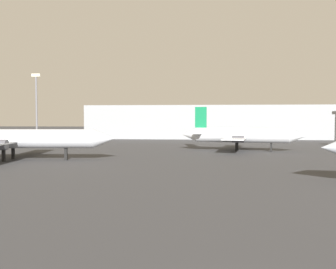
{
  "coord_description": "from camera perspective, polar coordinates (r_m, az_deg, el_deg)",
  "views": [
    {
      "loc": [
        -2.12,
        -12.06,
        7.1
      ],
      "look_at": [
        -7.66,
        52.85,
        4.17
      ],
      "focal_mm": 37.8,
      "sensor_mm": 36.0,
      "label": 1
    }
  ],
  "objects": [
    {
      "name": "light_mast_left",
      "position": [
        104.24,
        -20.45,
        4.55
      ],
      "size": [
        2.4,
        0.5,
        19.45
      ],
      "color": "slate",
      "rests_on": "ground_plane"
    },
    {
      "name": "terminal_building",
      "position": [
        134.28,
        7.08,
        2.03
      ],
      "size": [
        89.63,
        28.0,
        11.75
      ],
      "primitive_type": "cube",
      "color": "#999EA3",
      "rests_on": "ground_plane"
    },
    {
      "name": "airplane_on_taxiway",
      "position": [
        65.72,
        -23.57,
        -0.64
      ],
      "size": [
        33.71,
        28.36,
        10.89
      ],
      "rotation": [
        0.0,
        0.0,
        0.09
      ],
      "color": "silver",
      "rests_on": "ground_plane"
    },
    {
      "name": "airplane_distant",
      "position": [
        79.08,
        11.61,
        -0.11
      ],
      "size": [
        26.88,
        22.04,
        9.75
      ],
      "rotation": [
        0.0,
        0.0,
        -0.19
      ],
      "color": "silver",
      "rests_on": "ground_plane"
    }
  ]
}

